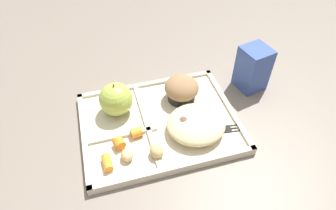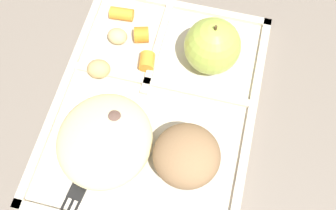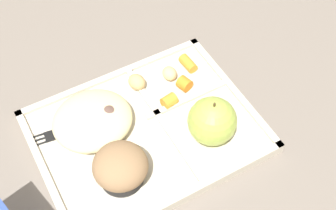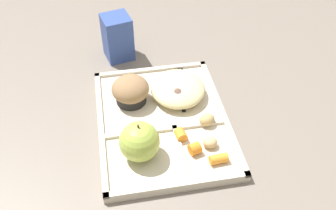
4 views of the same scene
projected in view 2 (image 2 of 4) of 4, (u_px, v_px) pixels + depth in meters
ground at (155, 109)px, 0.54m from camera, size 6.00×6.00×0.00m
lunch_tray at (155, 106)px, 0.54m from camera, size 0.35×0.27×0.02m
green_apple at (212, 46)px, 0.53m from camera, size 0.08×0.08×0.08m
bran_muffin at (186, 157)px, 0.47m from camera, size 0.08×0.08×0.06m
carrot_slice_tilted at (141, 35)px, 0.57m from camera, size 0.03×0.03×0.02m
carrot_slice_near_corner at (147, 61)px, 0.55m from camera, size 0.03×0.02×0.02m
carrot_slice_edge at (122, 14)px, 0.58m from camera, size 0.02×0.04×0.02m
potato_chunk_browned at (117, 36)px, 0.57m from camera, size 0.03×0.03×0.02m
potato_chunk_golden at (99, 69)px, 0.54m from camera, size 0.03×0.04×0.03m
egg_noodle_pile at (105, 140)px, 0.49m from camera, size 0.13×0.12×0.04m
meatball_back at (115, 123)px, 0.50m from camera, size 0.04×0.04×0.04m
meatball_front at (131, 135)px, 0.50m from camera, size 0.03×0.03×0.03m
plastic_fork at (88, 168)px, 0.49m from camera, size 0.15×0.03×0.00m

